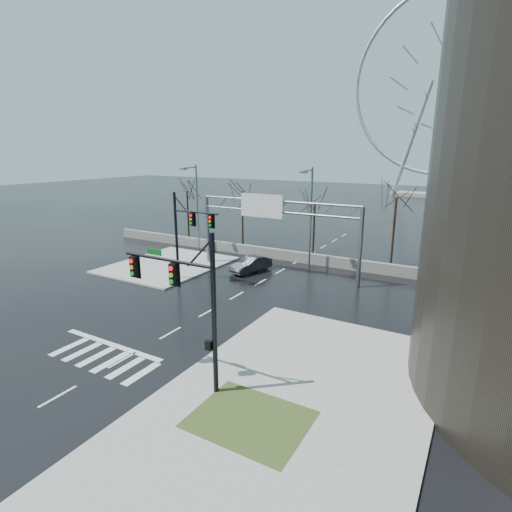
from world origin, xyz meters
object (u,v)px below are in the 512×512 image
Objects in this scene: signal_mast_near at (190,295)px; sign_gantry at (273,220)px; ferris_wheel at (446,89)px; car at (251,264)px; signal_mast_far at (186,229)px.

sign_gantry is at bearing 106.19° from signal_mast_near.
ferris_wheel is (5.38, 80.04, 20.95)m from sign_gantry.
signal_mast_near is at bearing -89.92° from ferris_wheel.
signal_mast_near is 20.35m from car.
ferris_wheel is (10.87, 86.04, 21.30)m from signal_mast_far.
signal_mast_near is 17.03m from signal_mast_far.
sign_gantry is 4.91m from car.
signal_mast_far is (-11.01, 13.00, -0.04)m from signal_mast_near.
signal_mast_near is 1.77× the size of car.
signal_mast_far reaches higher than car.
ferris_wheel is 84.82m from car.
sign_gantry is 0.32× the size of ferris_wheel.
signal_mast_near is 0.16× the size of ferris_wheel.
signal_mast_far is 7.64m from car.
signal_mast_near reaches higher than sign_gantry.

